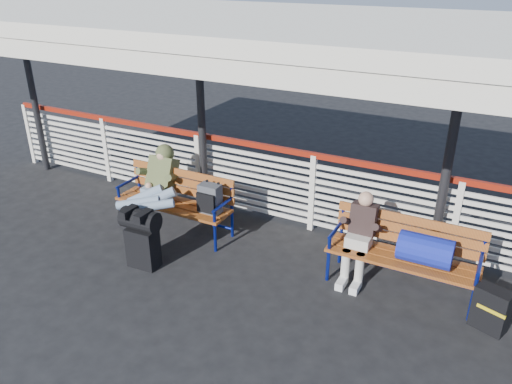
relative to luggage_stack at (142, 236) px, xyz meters
The scene contains 9 objects.
ground 1.66m from the luggage_stack, ahead, with size 60.00×60.00×0.00m, color black.
fence 2.54m from the luggage_stack, 50.93° to the left, with size 12.08×0.08×1.24m.
canopy 3.18m from the luggage_stack, 30.30° to the left, with size 12.60×3.60×3.16m.
luggage_stack is the anchor object (origin of this frame).
bench_left 1.04m from the luggage_stack, 91.51° to the left, with size 1.80×0.56×0.92m.
bench_right 3.44m from the luggage_stack, 18.05° to the left, with size 1.80×0.56×0.92m.
traveler_man 0.81m from the luggage_stack, 116.70° to the left, with size 0.93×1.64×0.77m.
companion_person 2.80m from the luggage_stack, 22.36° to the left, with size 0.32×0.66×1.15m.
suitcase_side 4.26m from the luggage_stack, 10.36° to the left, with size 0.42×0.34×0.51m.
Camera 1 is at (2.36, -4.39, 3.71)m, focal length 35.00 mm.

